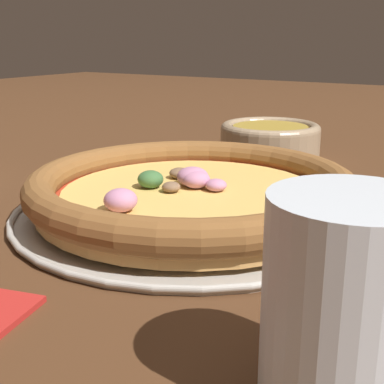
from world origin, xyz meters
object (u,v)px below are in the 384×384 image
pizza_tray (192,211)px  bowl_near (270,139)px  drinking_cup (346,306)px  pizza (192,189)px

pizza_tray → bowl_near: bearing=7.9°
pizza_tray → drinking_cup: drinking_cup is taller
pizza → drinking_cup: bearing=-134.4°
drinking_cup → pizza: bearing=45.6°
pizza → bowl_near: bowl_near is taller
pizza → drinking_cup: (-0.19, -0.20, 0.02)m
pizza_tray → drinking_cup: bearing=-134.4°
drinking_cup → pizza_tray: bearing=45.6°
pizza_tray → bowl_near: (0.26, 0.04, 0.02)m
pizza_tray → drinking_cup: 0.28m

